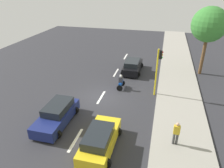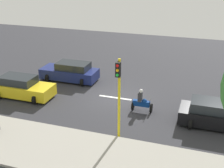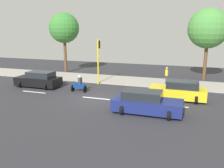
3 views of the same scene
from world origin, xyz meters
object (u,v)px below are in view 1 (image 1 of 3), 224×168
(motorcycle, at_px, (121,83))
(pedestrian_near_signal, at_px, (176,133))
(car_yellow_cab, at_px, (100,140))
(traffic_light_corner, at_px, (158,66))
(car_dark_blue, at_px, (57,115))
(street_tree_south, at_px, (209,25))
(car_black, at_px, (132,66))

(motorcycle, xyz_separation_m, pedestrian_near_signal, (5.13, -7.09, 0.42))
(car_yellow_cab, relative_size, traffic_light_corner, 0.96)
(car_yellow_cab, relative_size, car_dark_blue, 0.95)
(car_dark_blue, distance_m, pedestrian_near_signal, 8.63)
(motorcycle, bearing_deg, street_tree_south, 36.18)
(pedestrian_near_signal, xyz_separation_m, street_tree_south, (3.00, 13.04, 4.52))
(motorcycle, relative_size, traffic_light_corner, 0.34)
(car_dark_blue, relative_size, pedestrian_near_signal, 2.71)
(car_yellow_cab, relative_size, car_black, 1.00)
(car_black, bearing_deg, car_dark_blue, -109.18)
(car_yellow_cab, height_order, car_dark_blue, same)
(car_yellow_cab, bearing_deg, street_tree_south, 62.15)
(car_dark_blue, xyz_separation_m, street_tree_south, (11.61, 12.65, 4.87))
(pedestrian_near_signal, bearing_deg, car_yellow_cab, -162.51)
(car_black, distance_m, street_tree_south, 9.22)
(street_tree_south, bearing_deg, motorcycle, -143.82)
(street_tree_south, bearing_deg, traffic_light_corner, -126.00)
(motorcycle, distance_m, traffic_light_corner, 4.17)
(motorcycle, bearing_deg, car_yellow_cab, -86.85)
(motorcycle, bearing_deg, traffic_light_corner, -8.10)
(car_black, bearing_deg, street_tree_south, 10.44)
(car_yellow_cab, distance_m, traffic_light_corner, 8.88)
(car_yellow_cab, distance_m, pedestrian_near_signal, 4.90)
(car_yellow_cab, relative_size, street_tree_south, 0.58)
(car_dark_blue, height_order, motorcycle, motorcycle)
(car_dark_blue, xyz_separation_m, traffic_light_corner, (6.93, 6.21, 2.22))
(motorcycle, bearing_deg, pedestrian_near_signal, -54.10)
(car_dark_blue, bearing_deg, car_yellow_cab, -25.11)
(car_dark_blue, height_order, street_tree_south, street_tree_south)
(car_yellow_cab, bearing_deg, pedestrian_near_signal, 17.49)
(car_dark_blue, bearing_deg, street_tree_south, 47.45)
(car_dark_blue, relative_size, street_tree_south, 0.61)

